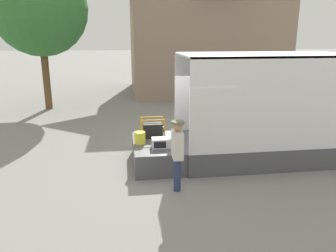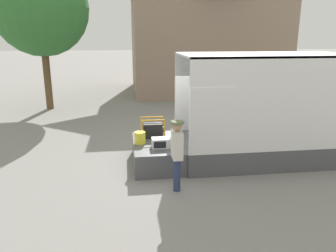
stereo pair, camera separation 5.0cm
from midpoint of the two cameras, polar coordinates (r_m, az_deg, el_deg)
ground_plane at (r=10.17m, az=2.06°, el=-6.24°), size 160.00×160.00×0.00m
box_truck at (r=11.30m, az=23.15°, el=-0.12°), size 6.83×2.49×3.25m
tailgate_deck at (r=9.96m, az=-2.02°, el=-4.67°), size 1.44×2.36×0.67m
microwave at (r=9.36m, az=-1.36°, el=-2.94°), size 0.53×0.36×0.28m
portable_generator at (r=10.26m, az=-2.73°, el=-0.71°), size 0.74×0.43×0.62m
orange_bucket at (r=9.71m, az=-5.05°, el=-2.05°), size 0.33×0.33×0.36m
worker_person at (r=7.96m, az=1.48°, el=-3.94°), size 0.32×0.44×1.80m
house_backdrop at (r=23.33m, az=6.11°, el=17.24°), size 10.15×7.74×8.84m
street_tree at (r=18.20m, az=-21.56°, el=18.54°), size 4.70×4.70×7.41m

